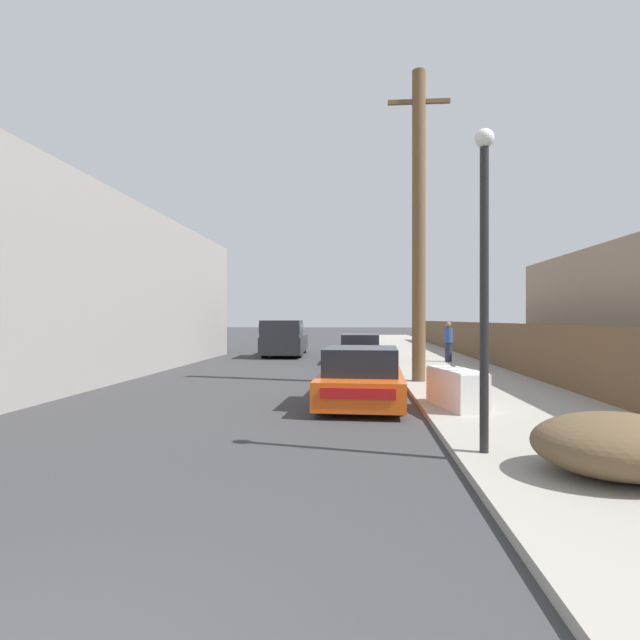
# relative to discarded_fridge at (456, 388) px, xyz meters

# --- Properties ---
(sidewalk_curb) EXTENTS (4.20, 63.00, 0.12)m
(sidewalk_curb) POSITION_rel_discarded_fridge_xyz_m (1.40, 15.04, -0.45)
(sidewalk_curb) COLOR #9E998E
(sidewalk_curb) RESTS_ON ground
(discarded_fridge) EXTENTS (1.00, 1.86, 0.81)m
(discarded_fridge) POSITION_rel_discarded_fridge_xyz_m (0.00, 0.00, 0.00)
(discarded_fridge) COLOR silver
(discarded_fridge) RESTS_ON sidewalk_curb
(parked_sports_car_red) EXTENTS (2.00, 4.26, 1.30)m
(parked_sports_car_red) POSITION_rel_discarded_fridge_xyz_m (-1.93, 0.96, 0.07)
(parked_sports_car_red) COLOR #E05114
(parked_sports_car_red) RESTS_ON ground
(car_parked_mid) EXTENTS (1.87, 4.39, 1.28)m
(car_parked_mid) POSITION_rel_discarded_fridge_xyz_m (-1.96, 11.31, 0.09)
(car_parked_mid) COLOR #5B1E19
(car_parked_mid) RESTS_ON ground
(pickup_truck) EXTENTS (2.28, 5.96, 1.86)m
(pickup_truck) POSITION_rel_discarded_fridge_xyz_m (-5.84, 15.23, 0.41)
(pickup_truck) COLOR #232328
(pickup_truck) RESTS_ON ground
(utility_pole) EXTENTS (1.80, 0.39, 9.07)m
(utility_pole) POSITION_rel_discarded_fridge_xyz_m (-0.24, 4.33, 4.21)
(utility_pole) COLOR brown
(utility_pole) RESTS_ON sidewalk_curb
(street_lamp) EXTENTS (0.26, 0.26, 4.41)m
(street_lamp) POSITION_rel_discarded_fridge_xyz_m (-0.30, -3.48, 2.18)
(street_lamp) COLOR #232326
(street_lamp) RESTS_ON sidewalk_curb
(brush_pile) EXTENTS (1.91, 1.67, 0.72)m
(brush_pile) POSITION_rel_discarded_fridge_xyz_m (0.98, -4.41, -0.03)
(brush_pile) COLOR brown
(brush_pile) RESTS_ON sidewalk_curb
(wooden_fence) EXTENTS (0.08, 42.90, 1.66)m
(wooden_fence) POSITION_rel_discarded_fridge_xyz_m (3.35, 11.99, 0.44)
(wooden_fence) COLOR brown
(wooden_fence) RESTS_ON sidewalk_curb
(building_left_block) EXTENTS (7.00, 20.00, 5.79)m
(building_left_block) POSITION_rel_discarded_fridge_xyz_m (-12.72, 6.52, 2.38)
(building_left_block) COLOR gray
(building_left_block) RESTS_ON ground
(pedestrian) EXTENTS (0.34, 0.34, 1.68)m
(pedestrian) POSITION_rel_discarded_fridge_xyz_m (1.81, 11.10, 0.47)
(pedestrian) COLOR #282D42
(pedestrian) RESTS_ON sidewalk_curb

